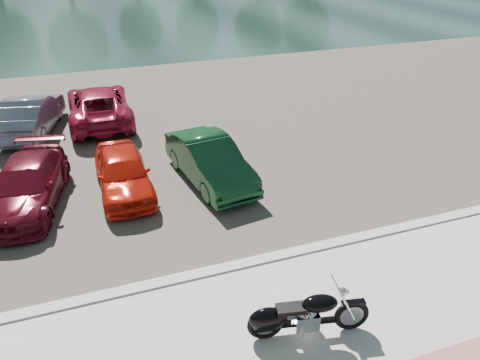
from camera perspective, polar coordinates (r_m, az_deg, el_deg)
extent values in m
plane|color=#595447|center=(9.98, 11.81, -15.68)|extent=(200.00, 200.00, 0.00)
cube|color=#A9A79F|center=(9.39, 15.07, -19.31)|extent=(60.00, 6.00, 0.10)
cube|color=#A9A79F|center=(11.24, 6.69, -8.87)|extent=(60.00, 0.30, 0.14)
cube|color=#413D34|center=(18.71, -5.38, 7.02)|extent=(60.00, 18.00, 0.04)
cube|color=#182C29|center=(46.59, -15.18, 19.25)|extent=(120.00, 40.00, 0.00)
torus|color=black|center=(9.37, 13.43, -15.73)|extent=(0.69, 0.26, 0.68)
torus|color=black|center=(8.99, 3.08, -17.16)|extent=(0.69, 0.26, 0.68)
cylinder|color=#B2B2B7|center=(9.37, 13.43, -15.73)|extent=(0.46, 0.15, 0.46)
cylinder|color=#B2B2B7|center=(8.99, 3.08, -17.16)|extent=(0.46, 0.15, 0.46)
cylinder|color=silver|center=(9.05, 13.02, -14.92)|extent=(0.33, 0.11, 0.63)
cylinder|color=silver|center=(9.19, 12.59, -14.08)|extent=(0.33, 0.11, 0.63)
cylinder|color=silver|center=(8.81, 11.88, -12.84)|extent=(0.19, 0.74, 0.04)
sphere|color=silver|center=(8.89, 12.46, -13.14)|extent=(0.19, 0.19, 0.16)
sphere|color=silver|center=(8.91, 12.89, -13.08)|extent=(0.13, 0.13, 0.11)
cube|color=black|center=(9.16, 13.65, -14.34)|extent=(0.47, 0.23, 0.06)
cube|color=black|center=(9.19, 8.36, -16.76)|extent=(1.20, 0.34, 0.08)
cube|color=silver|center=(9.13, 8.07, -16.50)|extent=(0.51, 0.40, 0.34)
cylinder|color=silver|center=(9.01, 8.80, -15.51)|extent=(0.28, 0.23, 0.27)
cylinder|color=silver|center=(8.96, 7.52, -15.68)|extent=(0.28, 0.23, 0.27)
ellipsoid|color=black|center=(8.93, 9.71, -14.61)|extent=(0.74, 0.49, 0.32)
cube|color=black|center=(8.84, 6.27, -15.34)|extent=(0.60, 0.39, 0.10)
ellipsoid|color=black|center=(8.91, 3.43, -16.59)|extent=(0.78, 0.48, 0.50)
cube|color=black|center=(8.95, 3.09, -16.94)|extent=(0.43, 0.26, 0.30)
cylinder|color=silver|center=(9.26, 5.88, -16.62)|extent=(1.10, 0.31, 0.09)
cylinder|color=silver|center=(9.20, 5.91, -16.27)|extent=(1.10, 0.31, 0.09)
cylinder|color=#B2B2B7|center=(9.14, 7.65, -18.34)|extent=(0.05, 0.14, 0.22)
imported|color=#540C18|center=(13.99, -24.57, -0.58)|extent=(2.55, 4.49, 1.23)
imported|color=red|center=(13.79, -14.09, 0.89)|extent=(1.46, 3.61, 1.23)
imported|color=#113E1F|center=(13.97, -3.70, 2.36)|extent=(1.97, 4.21, 1.33)
imported|color=slate|center=(19.04, -24.16, 7.32)|extent=(2.44, 4.51, 1.41)
imported|color=#A11A39|center=(19.25, -16.84, 8.80)|extent=(2.38, 5.00, 1.38)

